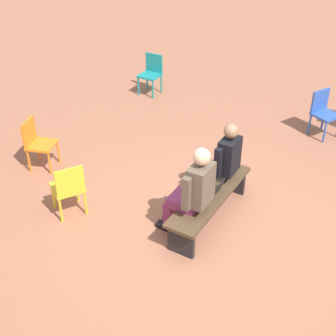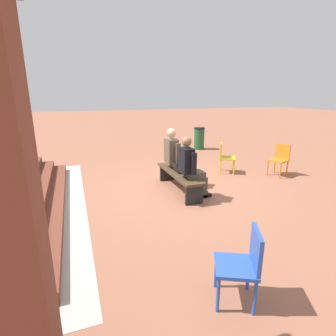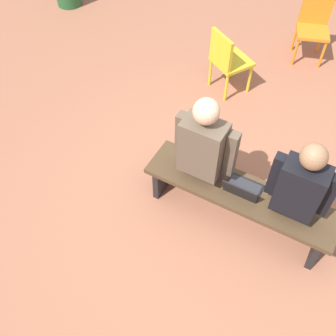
{
  "view_description": "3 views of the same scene",
  "coord_description": "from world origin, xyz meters",
  "px_view_note": "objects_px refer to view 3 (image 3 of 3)",
  "views": [
    {
      "loc": [
        4.59,
        2.13,
        4.27
      ],
      "look_at": [
        0.39,
        -0.4,
        1.04
      ],
      "focal_mm": 50.0,
      "sensor_mm": 36.0,
      "label": 1
    },
    {
      "loc": [
        -5.34,
        2.13,
        2.16
      ],
      "look_at": [
        -0.39,
        0.33,
        0.65
      ],
      "focal_mm": 28.0,
      "sensor_mm": 36.0,
      "label": 2
    },
    {
      "loc": [
        -0.58,
        2.13,
        3.35
      ],
      "look_at": [
        0.35,
        0.47,
        1.02
      ],
      "focal_mm": 42.0,
      "sensor_mm": 36.0,
      "label": 3
    }
  ],
  "objects_px": {
    "laptop": "(242,189)",
    "plastic_chair_far_left": "(314,24)",
    "plastic_chair_far_right": "(227,59)",
    "person_student": "(300,189)",
    "person_adult": "(207,149)",
    "bench": "(239,196)"
  },
  "relations": [
    {
      "from": "laptop",
      "to": "plastic_chair_far_left",
      "type": "xyz_separation_m",
      "value": [
        0.22,
        -3.04,
        -0.02
      ]
    },
    {
      "from": "bench",
      "to": "plastic_chair_far_right",
      "type": "distance_m",
      "value": 1.97
    },
    {
      "from": "plastic_chair_far_left",
      "to": "laptop",
      "type": "bearing_deg",
      "value": 94.15
    },
    {
      "from": "person_student",
      "to": "person_adult",
      "type": "bearing_deg",
      "value": -0.23
    },
    {
      "from": "person_student",
      "to": "laptop",
      "type": "relative_size",
      "value": 4.14
    },
    {
      "from": "bench",
      "to": "laptop",
      "type": "height_order",
      "value": "laptop"
    },
    {
      "from": "bench",
      "to": "plastic_chair_far_left",
      "type": "xyz_separation_m",
      "value": [
        0.2,
        -3.03,
        0.13
      ]
    },
    {
      "from": "plastic_chair_far_left",
      "to": "person_student",
      "type": "bearing_deg",
      "value": 102.75
    },
    {
      "from": "plastic_chair_far_left",
      "to": "plastic_chair_far_right",
      "type": "bearing_deg",
      "value": 61.39
    },
    {
      "from": "plastic_chair_far_right",
      "to": "laptop",
      "type": "bearing_deg",
      "value": 117.68
    },
    {
      "from": "laptop",
      "to": "plastic_chair_far_left",
      "type": "height_order",
      "value": "plastic_chair_far_left"
    },
    {
      "from": "laptop",
      "to": "person_adult",
      "type": "bearing_deg",
      "value": -11.26
    },
    {
      "from": "person_adult",
      "to": "plastic_chair_far_left",
      "type": "relative_size",
      "value": 1.65
    },
    {
      "from": "person_adult",
      "to": "laptop",
      "type": "distance_m",
      "value": 0.48
    },
    {
      "from": "person_adult",
      "to": "plastic_chair_far_right",
      "type": "height_order",
      "value": "person_adult"
    },
    {
      "from": "person_adult",
      "to": "laptop",
      "type": "xyz_separation_m",
      "value": [
        -0.41,
        0.08,
        -0.23
      ]
    },
    {
      "from": "person_student",
      "to": "plastic_chair_far_left",
      "type": "height_order",
      "value": "person_student"
    },
    {
      "from": "plastic_chair_far_right",
      "to": "bench",
      "type": "bearing_deg",
      "value": 117.42
    },
    {
      "from": "bench",
      "to": "laptop",
      "type": "bearing_deg",
      "value": 143.65
    },
    {
      "from": "person_adult",
      "to": "plastic_chair_far_right",
      "type": "distance_m",
      "value": 1.77
    },
    {
      "from": "laptop",
      "to": "plastic_chair_far_left",
      "type": "distance_m",
      "value": 3.05
    },
    {
      "from": "laptop",
      "to": "plastic_chair_far_right",
      "type": "xyz_separation_m",
      "value": [
        0.92,
        -1.76,
        -0.02
      ]
    }
  ]
}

